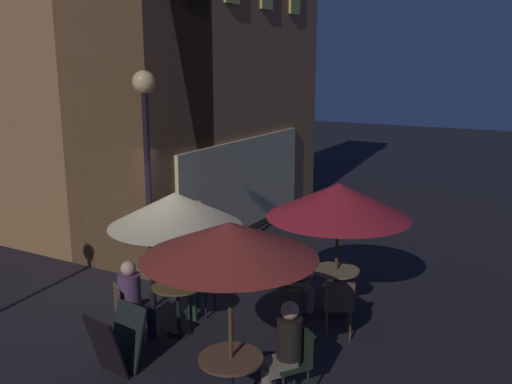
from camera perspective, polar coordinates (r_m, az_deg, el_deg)
ground_plane at (r=9.50m, az=-9.89°, el=-12.20°), size 60.00×60.00×0.00m
cafe_building at (r=13.63m, az=-13.98°, el=12.46°), size 7.52×8.69×7.95m
street_lamp_near_corner at (r=9.01m, az=-11.13°, el=5.56°), size 0.36×0.36×3.91m
menu_sandwich_board at (r=7.84m, az=-14.02°, el=-14.54°), size 0.70×0.63×0.86m
cafe_table_0 at (r=9.25m, az=8.13°, el=-8.99°), size 0.75×0.75×0.78m
cafe_table_1 at (r=6.75m, az=-2.57°, el=-17.94°), size 0.75×0.75×0.74m
cafe_table_2 at (r=8.64m, az=-7.95°, el=-10.49°), size 0.79×0.79×0.78m
patio_umbrella_0 at (r=8.84m, az=8.41°, el=-0.87°), size 2.27×2.27×2.20m
patio_umbrella_1 at (r=6.09m, az=-2.72°, el=-5.01°), size 1.96×1.96×2.35m
patio_umbrella_2 at (r=8.20m, az=-8.25°, el=-1.81°), size 1.96×1.96×2.20m
cafe_chair_0 at (r=8.48m, az=8.45°, el=-11.10°), size 0.57×0.57×0.94m
cafe_chair_1 at (r=9.28m, az=3.09°, el=-8.68°), size 0.55×0.55×0.98m
cafe_chair_2 at (r=7.07m, az=4.08°, el=-16.30°), size 0.58×0.58×0.92m
cafe_chair_3 at (r=9.30m, az=-5.31°, el=-8.69°), size 0.43×0.43×0.98m
cafe_chair_4 at (r=8.52m, az=-13.26°, el=-11.47°), size 0.57×0.57×0.88m
patron_seated_0 at (r=9.22m, az=4.04°, el=-8.01°), size 0.43×0.52×1.26m
patron_seated_1 at (r=6.93m, az=3.01°, el=-15.43°), size 0.50×0.47×1.28m
patron_seated_2 at (r=9.14m, az=-5.78°, el=-8.40°), size 0.52×0.34×1.23m
patron_seated_3 at (r=8.47m, az=-12.39°, el=-10.30°), size 0.52×0.49×1.25m
patron_standing_4 at (r=9.95m, az=-5.75°, el=-5.56°), size 0.34×0.34×1.70m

